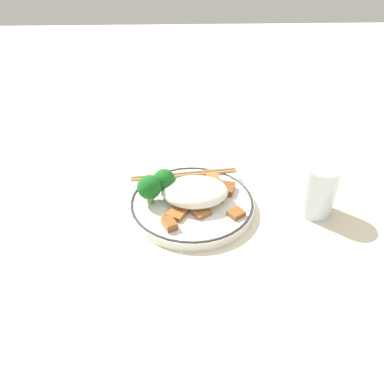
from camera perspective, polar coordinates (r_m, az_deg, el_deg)
ground_plane at (r=0.70m, az=0.00°, el=-2.49°), size 3.00×3.00×0.00m
plate at (r=0.69m, az=0.00°, el=-1.80°), size 0.23×0.23×0.02m
rice_mound at (r=0.68m, az=0.49°, el=0.06°), size 0.12×0.09×0.04m
broccoli_back_left at (r=0.69m, az=-4.25°, el=1.76°), size 0.04×0.04×0.05m
broccoli_back_center at (r=0.67m, az=-6.52°, el=0.73°), size 0.04×0.04×0.05m
meat_near_front at (r=0.72m, az=-0.80°, el=1.42°), size 0.03×0.03×0.01m
meat_near_left at (r=0.69m, az=3.43°, el=-0.69°), size 0.03×0.02×0.01m
meat_near_right at (r=0.71m, az=5.45°, el=0.49°), size 0.03×0.04×0.01m
meat_near_back at (r=0.65m, az=-2.42°, el=-3.35°), size 0.04×0.04×0.01m
meat_on_rice_edge at (r=0.66m, az=1.39°, el=-3.05°), size 0.04×0.04×0.01m
meat_mid_left at (r=0.73m, az=3.12°, el=1.97°), size 0.03×0.03×0.01m
meat_mid_right at (r=0.63m, az=-3.50°, el=-4.85°), size 0.03×0.03×0.01m
meat_far_scatter at (r=0.66m, az=6.74°, el=-3.26°), size 0.03×0.03×0.01m
chopsticks at (r=0.75m, az=-1.19°, el=2.69°), size 0.21×0.04×0.01m
drinking_glass at (r=0.70m, az=18.58°, el=0.34°), size 0.07×0.07×0.10m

